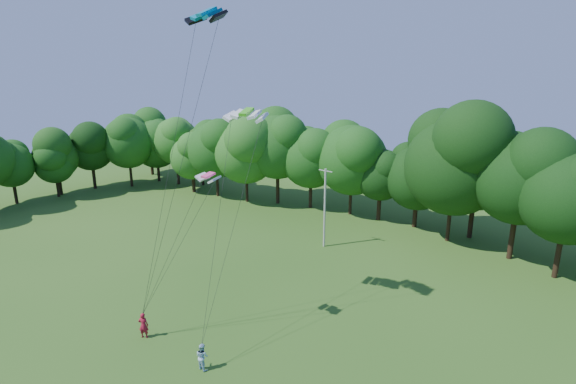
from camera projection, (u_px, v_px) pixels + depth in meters
The scene contains 9 objects.
utility_pole at pixel (325, 207), 46.09m from camera, with size 1.67×0.24×8.37m.
kite_flyer_left at pixel (143, 325), 31.14m from camera, with size 0.69×0.46×1.90m, color #A3152C.
kite_flyer_right at pixel (202, 356), 27.90m from camera, with size 0.86×0.67×1.76m, color #A9CEEB.
kite_teal at pixel (207, 12), 27.62m from camera, with size 3.07×1.66×0.68m.
kite_green at pixel (246, 112), 31.64m from camera, with size 3.30×2.10×0.53m.
kite_pink at pixel (208, 175), 29.23m from camera, with size 1.75×0.88×0.29m.
tree_back_west at pixel (201, 146), 70.16m from camera, with size 6.93×6.93×10.08m.
tree_back_center at pixel (457, 147), 46.05m from camera, with size 11.33×11.33×16.49m.
tree_flank_west at pixel (56, 152), 64.55m from camera, with size 6.99×6.99×10.17m.
Camera 1 is at (19.54, -10.53, 18.27)m, focal length 28.00 mm.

